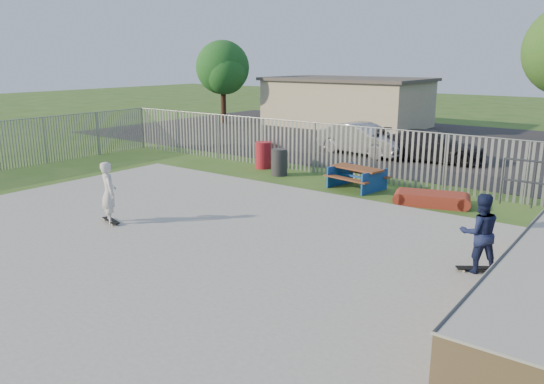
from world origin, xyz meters
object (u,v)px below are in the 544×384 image
Objects in this scene: tree_left at (223,68)px; skater_navy at (480,233)px; picnic_table at (357,178)px; funbox at (432,199)px; skater_white at (109,193)px; trash_bin_grey at (279,162)px; trash_bin_red at (263,155)px; car_dark at (431,146)px; car_silver at (363,139)px.

tree_left is 28.30m from skater_navy.
picnic_table reaches higher than funbox.
trash_bin_grey is at bearing -62.59° from skater_white.
trash_bin_red is at bearing -54.02° from skater_white.
skater_white is at bearing -19.40° from skater_navy.
car_dark reaches higher than funbox.
tree_left reaches higher than skater_navy.
car_dark is 17.94m from tree_left.
skater_navy reaches higher than trash_bin_red.
funbox is at bearing -128.76° from car_silver.
car_silver is 2.68× the size of skater_navy.
picnic_table is 3.47m from trash_bin_grey.
car_silver is 3.18m from car_dark.
tree_left reaches higher than trash_bin_red.
car_dark is at bearing 60.01° from trash_bin_grey.
funbox is at bearing -5.61° from trash_bin_grey.
trash_bin_red is at bearing 152.54° from funbox.
skater_white is (-3.17, -7.96, 0.60)m from picnic_table.
skater_white is (-3.38, -14.44, 0.29)m from car_dark.
trash_bin_red is at bearing 152.21° from trash_bin_grey.
skater_white reaches higher than funbox.
picnic_table is at bearing -34.77° from tree_left.
skater_white is (-8.88, -2.50, 0.00)m from skater_navy.
skater_white is at bearing 157.58° from car_dark.
skater_navy is at bearing -30.86° from trash_bin_red.
picnic_table is 2.94m from funbox.
trash_bin_grey reaches higher than picnic_table.
skater_navy reaches higher than car_dark.
trash_bin_grey is 10.75m from skater_navy.
picnic_table is at bearing -86.37° from skater_white.
car_silver is 0.79× the size of tree_left.
car_dark is 14.83m from skater_white.
funbox is 0.45× the size of car_dark.
funbox is 8.83m from car_silver.
trash_bin_red reaches higher than funbox.
car_dark is (3.16, 0.39, -0.06)m from car_silver.
funbox is 7.84m from trash_bin_red.
tree_left is at bearing 139.10° from trash_bin_grey.
trash_bin_grey is (-3.46, 0.12, 0.13)m from picnic_table.
tree_left is (-16.91, 5.11, 3.11)m from car_dark.
trash_bin_red reaches higher than trash_bin_grey.
trash_bin_grey is 0.23× the size of car_silver.
funbox is 7.50m from car_dark.
tree_left reaches higher than car_dark.
tree_left is at bearing -29.96° from skater_white.
picnic_table is 8.59m from skater_white.
car_silver is 15.12m from tree_left.
trash_bin_grey is at bearing -171.84° from picnic_table.
picnic_table is 1.23× the size of skater_white.
tree_left is at bearing 130.72° from funbox.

